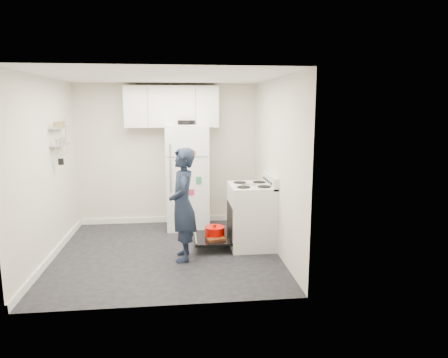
{
  "coord_description": "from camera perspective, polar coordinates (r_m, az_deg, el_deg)",
  "views": [
    {
      "loc": [
        0.21,
        -5.61,
        2.1
      ],
      "look_at": [
        0.86,
        0.14,
        1.05
      ],
      "focal_mm": 32.0,
      "sensor_mm": 36.0,
      "label": 1
    }
  ],
  "objects": [
    {
      "name": "electric_range",
      "position": [
        6.08,
        3.8,
        -5.31
      ],
      "size": [
        0.66,
        0.76,
        1.1
      ],
      "color": "silver",
      "rests_on": "ground"
    },
    {
      "name": "refrigerator",
      "position": [
        6.96,
        -5.25,
        0.4
      ],
      "size": [
        0.72,
        0.74,
        1.87
      ],
      "color": "silver",
      "rests_on": "ground"
    },
    {
      "name": "open_oven_door",
      "position": [
        6.09,
        -1.56,
        -7.97
      ],
      "size": [
        0.55,
        0.7,
        0.23
      ],
      "color": "black",
      "rests_on": "ground"
    },
    {
      "name": "upper_cabinets",
      "position": [
        7.04,
        -7.45,
        10.2
      ],
      "size": [
        1.6,
        0.33,
        0.7
      ],
      "primitive_type": "cube",
      "color": "silver",
      "rests_on": "room"
    },
    {
      "name": "wall_shelf_rack",
      "position": [
        6.35,
        -22.32,
        5.69
      ],
      "size": [
        0.14,
        0.6,
        0.61
      ],
      "color": "#B2B2B7",
      "rests_on": "room"
    },
    {
      "name": "room",
      "position": [
        5.71,
        -8.74,
        1.18
      ],
      "size": [
        3.21,
        3.21,
        2.51
      ],
      "color": "black",
      "rests_on": "ground"
    },
    {
      "name": "person",
      "position": [
        5.5,
        -5.93,
        -3.66
      ],
      "size": [
        0.38,
        0.57,
        1.56
      ],
      "primitive_type": "imported",
      "rotation": [
        0.0,
        0.0,
        -1.56
      ],
      "color": "#161F32",
      "rests_on": "ground"
    }
  ]
}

